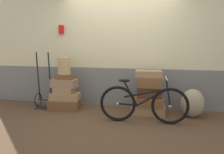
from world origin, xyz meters
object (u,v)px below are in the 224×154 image
object	(u,v)px
suitcase_1	(65,96)
suitcase_3	(64,83)
suitcase_4	(65,77)
suitcase_2	(64,90)
suitcase_7	(149,92)
wicker_basket	(64,66)
suitcase_0	(65,104)
suitcase_5	(148,109)
suitcase_6	(149,101)
luggage_trolley	(45,95)
suitcase_8	(150,82)
burlap_sack	(192,103)
bicycle	(143,104)
suitcase_9	(149,73)

from	to	relation	value
suitcase_1	suitcase_3	size ratio (longest dim) A/B	1.16
suitcase_3	suitcase_4	xyz separation A→B (m)	(0.02, -0.02, 0.15)
suitcase_2	suitcase_7	world-z (taller)	suitcase_7
suitcase_3	suitcase_7	distance (m)	1.85
suitcase_3	wicker_basket	xyz separation A→B (m)	(0.01, -0.00, 0.38)
suitcase_0	suitcase_5	distance (m)	1.85
suitcase_1	suitcase_2	world-z (taller)	suitcase_2
suitcase_1	suitcase_2	distance (m)	0.14
suitcase_1	suitcase_5	xyz separation A→B (m)	(1.83, 0.03, -0.19)
suitcase_6	luggage_trolley	xyz separation A→B (m)	(-2.37, 0.06, 0.01)
suitcase_1	suitcase_8	world-z (taller)	suitcase_8
suitcase_8	wicker_basket	xyz separation A→B (m)	(-1.87, 0.03, 0.29)
burlap_sack	bicycle	world-z (taller)	bicycle
suitcase_2	suitcase_4	distance (m)	0.30
suitcase_5	luggage_trolley	size ratio (longest dim) A/B	0.53
suitcase_0	suitcase_7	world-z (taller)	suitcase_7
suitcase_8	suitcase_2	bearing A→B (deg)	-178.51
suitcase_8	suitcase_4	bearing A→B (deg)	-178.67
suitcase_2	suitcase_8	bearing A→B (deg)	3.95
suitcase_2	suitcase_5	world-z (taller)	suitcase_2
suitcase_0	suitcase_2	distance (m)	0.32
suitcase_6	wicker_basket	distance (m)	1.97
luggage_trolley	suitcase_1	bearing A→B (deg)	-6.05
suitcase_1	suitcase_8	size ratio (longest dim) A/B	1.34
suitcase_1	luggage_trolley	bearing A→B (deg)	169.16
suitcase_6	suitcase_9	bearing A→B (deg)	116.31
suitcase_7	suitcase_9	bearing A→B (deg)	-176.75
suitcase_6	luggage_trolley	bearing A→B (deg)	179.30
suitcase_5	bicycle	distance (m)	0.60
suitcase_8	burlap_sack	size ratio (longest dim) A/B	0.85
burlap_sack	bicycle	bearing A→B (deg)	-151.88
suitcase_5	suitcase_9	size ratio (longest dim) A/B	1.26
suitcase_2	luggage_trolley	xyz separation A→B (m)	(-0.52, 0.07, -0.15)
suitcase_6	burlap_sack	world-z (taller)	burlap_sack
suitcase_0	suitcase_5	xyz separation A→B (m)	(1.85, 0.05, -0.01)
suitcase_3	suitcase_8	distance (m)	1.87
suitcase_3	suitcase_4	size ratio (longest dim) A/B	1.50
luggage_trolley	bicycle	world-z (taller)	luggage_trolley
suitcase_6	wicker_basket	xyz separation A→B (m)	(-1.84, 0.01, 0.70)
suitcase_7	suitcase_0	bearing A→B (deg)	177.32
suitcase_7	suitcase_6	bearing A→B (deg)	-99.84
suitcase_1	burlap_sack	bearing A→B (deg)	-4.87
suitcase_2	bicycle	distance (m)	1.83
suitcase_8	suitcase_9	world-z (taller)	suitcase_9
suitcase_0	bicycle	size ratio (longest dim) A/B	0.41
suitcase_0	suitcase_6	bearing A→B (deg)	-5.08
suitcase_7	wicker_basket	xyz separation A→B (m)	(-1.84, -0.02, 0.51)
suitcase_3	suitcase_9	world-z (taller)	suitcase_9
suitcase_7	bicycle	xyz separation A→B (m)	(-0.09, -0.54, -0.10)
suitcase_4	burlap_sack	xyz separation A→B (m)	(2.69, 0.01, -0.45)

